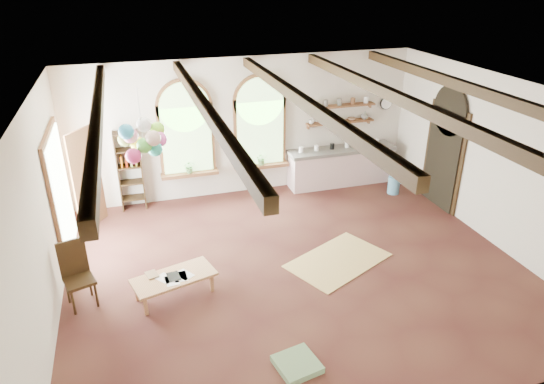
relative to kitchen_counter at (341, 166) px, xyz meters
name	(u,v)px	position (x,y,z in m)	size (l,w,h in m)	color
floor	(296,267)	(-2.30, -3.20, -0.48)	(8.00, 8.00, 0.00)	#542E22
ceiling_beams	(300,99)	(-2.30, -3.20, 2.62)	(6.20, 6.80, 0.18)	#332410
window_left	(186,132)	(-3.70, 0.23, 1.16)	(1.30, 0.28, 2.20)	brown
window_right	(260,125)	(-2.00, 0.23, 1.16)	(1.30, 0.28, 2.20)	brown
left_doorway	(61,196)	(-6.25, -1.40, 0.67)	(0.10, 1.90, 2.50)	brown
right_doorway	(443,159)	(1.65, -1.70, 0.62)	(0.10, 1.30, 2.40)	black
kitchen_counter	(341,166)	(0.00, 0.00, 0.00)	(2.68, 0.62, 0.94)	beige
wall_shelf_lower	(340,122)	(0.00, 0.18, 1.07)	(1.70, 0.24, 0.04)	brown
wall_shelf_upper	(341,106)	(0.00, 0.18, 1.47)	(1.70, 0.24, 0.04)	brown
wall_clock	(386,103)	(1.25, 0.25, 1.42)	(0.32, 0.32, 0.04)	black
bookshelf	(130,171)	(-5.00, 0.12, 0.42)	(0.53, 0.32, 1.80)	#332410
coffee_table	(174,278)	(-4.50, -3.40, -0.14)	(1.44, 0.94, 0.38)	tan
side_chair	(80,287)	(-5.96, -3.19, -0.16)	(0.55, 0.55, 1.10)	#332410
floor_mat	(338,260)	(-1.48, -3.24, -0.47)	(1.84, 1.13, 0.02)	#D8BF6C
floor_cushion	(297,364)	(-3.10, -5.50, -0.43)	(0.55, 0.55, 0.10)	#66885E
water_jug_a	(398,173)	(1.42, -0.35, -0.23)	(0.29, 0.29, 0.56)	#5C9CC5
water_jug_b	(394,184)	(1.00, -0.90, -0.24)	(0.28, 0.28, 0.55)	#5C9CC5
balloon_cluster	(143,139)	(-4.71, -2.12, 1.86)	(0.82, 0.84, 1.16)	white
table_book	(146,276)	(-4.93, -3.29, -0.09)	(0.18, 0.25, 0.02)	olive
tablet	(174,276)	(-4.50, -3.42, -0.09)	(0.19, 0.27, 0.01)	black
potted_plant_left	(190,167)	(-3.70, 0.12, 0.37)	(0.27, 0.23, 0.30)	#598C4C
potted_plant_right	(262,159)	(-2.00, 0.12, 0.37)	(0.27, 0.23, 0.30)	#598C4C
shelf_cup_a	(311,122)	(-0.75, 0.18, 1.14)	(0.12, 0.10, 0.10)	white
shelf_cup_b	(325,121)	(-0.40, 0.18, 1.14)	(0.10, 0.10, 0.09)	beige
shelf_bowl_a	(338,120)	(-0.05, 0.18, 1.12)	(0.22, 0.22, 0.05)	beige
shelf_bowl_b	(352,119)	(0.30, 0.18, 1.12)	(0.20, 0.20, 0.06)	#8C664C
shelf_vase	(365,115)	(0.65, 0.18, 1.19)	(0.18, 0.18, 0.19)	slate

